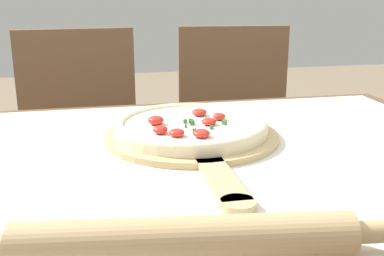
{
  "coord_description": "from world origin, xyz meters",
  "views": [
    {
      "loc": [
        -0.18,
        -0.78,
        1.02
      ],
      "look_at": [
        -0.0,
        0.07,
        0.77
      ],
      "focal_mm": 45.0,
      "sensor_mm": 36.0,
      "label": 1
    }
  ],
  "objects_px": {
    "pizza_peel": "(191,139)",
    "chair_left": "(82,149)",
    "chair_right": "(236,139)",
    "pizza": "(189,126)",
    "rolling_pin": "(185,239)"
  },
  "relations": [
    {
      "from": "pizza",
      "to": "rolling_pin",
      "type": "distance_m",
      "value": 0.43
    },
    {
      "from": "pizza_peel",
      "to": "pizza",
      "type": "distance_m",
      "value": 0.03
    },
    {
      "from": "pizza",
      "to": "chair_left",
      "type": "distance_m",
      "value": 0.72
    },
    {
      "from": "chair_left",
      "to": "chair_right",
      "type": "bearing_deg",
      "value": -3.3
    },
    {
      "from": "chair_left",
      "to": "chair_right",
      "type": "xyz_separation_m",
      "value": [
        0.52,
        -0.0,
        0.0
      ]
    },
    {
      "from": "rolling_pin",
      "to": "chair_right",
      "type": "distance_m",
      "value": 1.15
    },
    {
      "from": "pizza_peel",
      "to": "pizza",
      "type": "xyz_separation_m",
      "value": [
        -0.0,
        0.02,
        0.02
      ]
    },
    {
      "from": "pizza",
      "to": "chair_right",
      "type": "xyz_separation_m",
      "value": [
        0.29,
        0.63,
        -0.25
      ]
    },
    {
      "from": "pizza_peel",
      "to": "rolling_pin",
      "type": "bearing_deg",
      "value": -102.4
    },
    {
      "from": "pizza_peel",
      "to": "chair_left",
      "type": "height_order",
      "value": "chair_left"
    },
    {
      "from": "chair_left",
      "to": "rolling_pin",
      "type": "bearing_deg",
      "value": -85.77
    },
    {
      "from": "rolling_pin",
      "to": "pizza_peel",
      "type": "bearing_deg",
      "value": 77.6
    },
    {
      "from": "rolling_pin",
      "to": "chair_right",
      "type": "height_order",
      "value": "chair_right"
    },
    {
      "from": "rolling_pin",
      "to": "chair_left",
      "type": "relative_size",
      "value": 0.52
    },
    {
      "from": "pizza",
      "to": "chair_right",
      "type": "bearing_deg",
      "value": 65.36
    }
  ]
}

